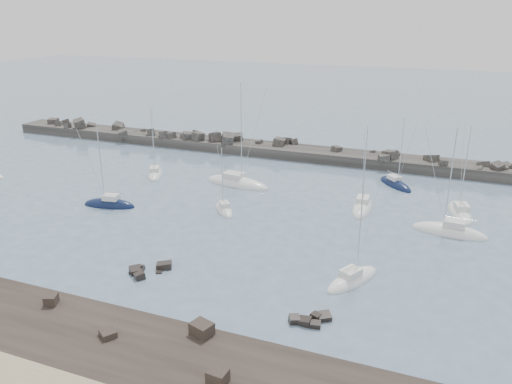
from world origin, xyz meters
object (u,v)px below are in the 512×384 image
Objects in this scene: sailboat_8 at (449,232)px; sailboat_6 at (352,280)px; sailboat_1 at (155,174)px; sailboat_5 at (362,208)px; sailboat_3 at (237,184)px; sailboat_2 at (110,205)px; sailboat_4 at (224,210)px; sailboat_9 at (460,213)px; sailboat_7 at (395,185)px.

sailboat_6 is at bearing -119.48° from sailboat_8.
sailboat_1 is 0.93× the size of sailboat_5.
sailboat_1 is 46.64m from sailboat_8.
sailboat_1 reaches higher than sailboat_6.
sailboat_3 is at bearing 171.30° from sailboat_5.
sailboat_1 is at bearing 96.52° from sailboat_2.
sailboat_8 reaches higher than sailboat_2.
sailboat_8 reaches higher than sailboat_5.
sailboat_6 is (37.23, -22.67, 0.00)m from sailboat_1.
sailboat_5 is (20.07, -3.07, -0.00)m from sailboat_3.
sailboat_9 is (30.01, 10.40, 0.00)m from sailboat_4.
sailboat_1 is 1.01× the size of sailboat_6.
sailboat_2 reaches higher than sailboat_1.
sailboat_8 is (46.12, -6.95, 0.02)m from sailboat_1.
sailboat_4 is (2.63, -10.61, -0.01)m from sailboat_3.
sailboat_3 is at bearing 1.33° from sailboat_1.
sailboat_2 is 0.71× the size of sailboat_3.
sailboat_3 is 1.32× the size of sailboat_9.
sailboat_1 is at bearing -178.67° from sailboat_3.
sailboat_7 is (23.20, 8.49, -0.01)m from sailboat_3.
sailboat_8 is at bearing -99.49° from sailboat_9.
sailboat_6 is (19.94, -12.40, -0.00)m from sailboat_4.
sailboat_1 is 47.30m from sailboat_9.
sailboat_5 is (17.44, 7.54, 0.01)m from sailboat_4.
sailboat_4 is 0.81× the size of sailboat_7.
sailboat_6 is (2.50, -19.94, -0.01)m from sailboat_5.
sailboat_2 is 43.05m from sailboat_7.
sailboat_5 is at bearing 159.70° from sailboat_8.
sailboat_2 is at bearing 167.00° from sailboat_6.
sailboat_4 is at bearing 148.12° from sailboat_6.
sailboat_7 is at bearing 42.87° from sailboat_4.
sailboat_3 reaches higher than sailboat_5.
sailboat_2 is 0.95× the size of sailboat_5.
sailboat_3 is 1.79× the size of sailboat_4.
sailboat_7 is (0.64, 31.50, 0.00)m from sailboat_6.
sailboat_7 is (36.21, 23.29, -0.02)m from sailboat_2.
sailboat_4 is at bearing -76.10° from sailboat_3.
sailboat_6 is 0.91× the size of sailboat_9.
sailboat_8 is at bearing -13.04° from sailboat_3.
sailboat_7 is 0.82× the size of sailboat_8.
sailboat_4 is 0.81× the size of sailboat_6.
sailboat_8 is (28.83, 3.33, 0.02)m from sailboat_4.
sailboat_5 is at bearing 97.15° from sailboat_6.
sailboat_2 reaches higher than sailboat_7.
sailboat_3 is at bearing 134.44° from sailboat_6.
sailboat_6 is at bearing -82.85° from sailboat_5.
sailboat_9 reaches higher than sailboat_6.
sailboat_2 is (1.65, -14.46, 0.03)m from sailboat_1.
sailboat_1 is 20.11m from sailboat_4.
sailboat_6 is 1.00× the size of sailboat_7.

